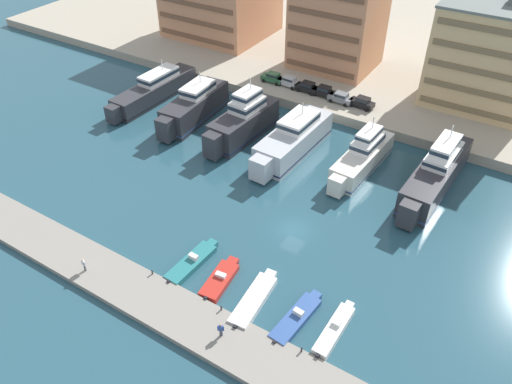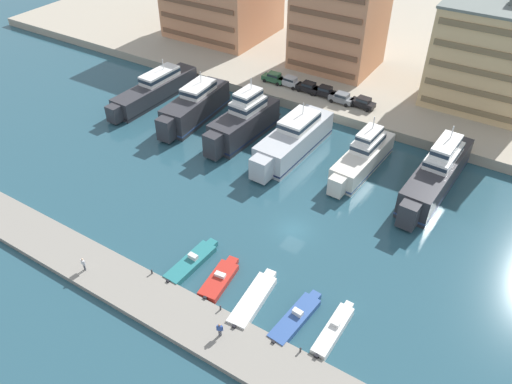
{
  "view_description": "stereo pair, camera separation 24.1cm",
  "coord_description": "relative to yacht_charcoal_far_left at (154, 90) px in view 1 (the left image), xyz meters",
  "views": [
    {
      "loc": [
        19.95,
        -40.68,
        41.73
      ],
      "look_at": [
        -6.22,
        1.27,
        2.5
      ],
      "focal_mm": 35.0,
      "sensor_mm": 36.0,
      "label": 1
    },
    {
      "loc": [
        20.15,
        -40.55,
        41.73
      ],
      "look_at": [
        -6.22,
        1.27,
        2.5
      ],
      "focal_mm": 35.0,
      "sensor_mm": 36.0,
      "label": 2
    }
  ],
  "objects": [
    {
      "name": "bollard_east_mid",
      "position": [
        45.69,
        -31.84,
        -0.98
      ],
      "size": [
        0.2,
        0.2,
        0.61
      ],
      "color": "#2D2D33",
      "rests_on": "pier_dock"
    },
    {
      "name": "motorboat_blue_center_left",
      "position": [
        43.4,
        -28.52,
        -1.54
      ],
      "size": [
        2.6,
        8.04,
        1.26
      ],
      "color": "#33569E",
      "rests_on": "ground"
    },
    {
      "name": "car_green_far_left",
      "position": [
        15.61,
        13.91,
        0.66
      ],
      "size": [
        4.12,
        1.95,
        1.8
      ],
      "color": "#2D6642",
      "rests_on": "quay_promenade"
    },
    {
      "name": "motorboat_white_mid_left",
      "position": [
        38.52,
        -28.83,
        -1.51
      ],
      "size": [
        2.7,
        8.62,
        0.88
      ],
      "color": "white",
      "rests_on": "ground"
    },
    {
      "name": "motorboat_red_left",
      "position": [
        33.85,
        -28.38,
        -1.55
      ],
      "size": [
        2.79,
        6.76,
        1.09
      ],
      "color": "red",
      "rests_on": "ground"
    },
    {
      "name": "yacht_silver_center_left",
      "position": [
        28.3,
        -1.81,
        0.31
      ],
      "size": [
        5.42,
        18.54,
        7.21
      ],
      "color": "silver",
      "rests_on": "ground"
    },
    {
      "name": "car_black_center_right",
      "position": [
        32.71,
        13.73,
        0.66
      ],
      "size": [
        4.23,
        2.19,
        1.8
      ],
      "color": "black",
      "rests_on": "quay_promenade"
    },
    {
      "name": "bollard_west_mid",
      "position": [
        36.46,
        -31.84,
        -0.98
      ],
      "size": [
        0.2,
        0.2,
        0.61
      ],
      "color": "#2D2D33",
      "rests_on": "pier_dock"
    },
    {
      "name": "apartment_block_mid_left",
      "position": [
        47.97,
        26.3,
        7.91
      ],
      "size": [
        16.41,
        14.82,
        18.32
      ],
      "color": "#E0BC84",
      "rests_on": "quay_promenade"
    },
    {
      "name": "yacht_ivory_center",
      "position": [
        38.64,
        -0.31,
        0.18
      ],
      "size": [
        4.48,
        16.2,
        7.6
      ],
      "color": "silver",
      "rests_on": "ground"
    },
    {
      "name": "yacht_charcoal_mid_left",
      "position": [
        19.74,
        -2.1,
        0.85
      ],
      "size": [
        5.23,
        16.04,
        9.21
      ],
      "color": "#333338",
      "rests_on": "ground"
    },
    {
      "name": "car_black_center_left",
      "position": [
        25.64,
        13.96,
        0.66
      ],
      "size": [
        4.13,
        1.99,
        1.8
      ],
      "color": "black",
      "rests_on": "quay_promenade"
    },
    {
      "name": "car_black_mid_left",
      "position": [
        22.55,
        13.86,
        0.66
      ],
      "size": [
        4.15,
        2.01,
        1.8
      ],
      "color": "black",
      "rests_on": "quay_promenade"
    },
    {
      "name": "ground_plane",
      "position": [
        36.67,
        -16.79,
        -1.93
      ],
      "size": [
        400.0,
        400.0,
        0.0
      ],
      "primitive_type": "plane",
      "color": "#285160"
    },
    {
      "name": "bollard_west",
      "position": [
        27.22,
        -31.84,
        -0.98
      ],
      "size": [
        0.2,
        0.2,
        0.61
      ],
      "color": "#2D2D33",
      "rests_on": "pier_dock"
    },
    {
      "name": "yacht_charcoal_left",
      "position": [
        10.02,
        -1.74,
        0.46
      ],
      "size": [
        5.11,
        17.09,
        7.48
      ],
      "color": "#333338",
      "rests_on": "ground"
    },
    {
      "name": "yacht_charcoal_far_left",
      "position": [
        0.0,
        0.0,
        0.0
      ],
      "size": [
        4.44,
        20.5,
        6.56
      ],
      "color": "#333338",
      "rests_on": "ground"
    },
    {
      "name": "quay_promenade",
      "position": [
        36.67,
        44.46,
        -1.12
      ],
      "size": [
        180.0,
        70.0,
        1.62
      ],
      "primitive_type": "cube",
      "color": "#ADA38E",
      "rests_on": "ground"
    },
    {
      "name": "apartment_block_left",
      "position": [
        21.74,
        26.53,
        9.68
      ],
      "size": [
        14.91,
        13.0,
        21.84
      ],
      "color": "tan",
      "rests_on": "quay_promenade"
    },
    {
      "name": "yacht_charcoal_center_right",
      "position": [
        48.65,
        0.66,
        0.58
      ],
      "size": [
        5.05,
        20.53,
        8.54
      ],
      "color": "#333338",
      "rests_on": "ground"
    },
    {
      "name": "car_silver_left",
      "position": [
        18.83,
        14.05,
        0.66
      ],
      "size": [
        4.2,
        2.14,
        1.8
      ],
      "color": "#B7BCC1",
      "rests_on": "quay_promenade"
    },
    {
      "name": "car_grey_center",
      "position": [
        29.07,
        13.3,
        0.66
      ],
      "size": [
        4.16,
        2.03,
        1.8
      ],
      "color": "slate",
      "rests_on": "quay_promenade"
    },
    {
      "name": "motorboat_teal_far_left",
      "position": [
        29.67,
        -27.97,
        -1.54
      ],
      "size": [
        2.35,
        8.1,
        1.27
      ],
      "color": "teal",
      "rests_on": "ground"
    },
    {
      "name": "motorboat_white_center",
      "position": [
        47.29,
        -27.89,
        -1.42
      ],
      "size": [
        1.64,
        7.66,
        1.38
      ],
      "color": "white",
      "rests_on": "ground"
    },
    {
      "name": "pedestrian_far_side",
      "position": [
        38.23,
        -34.39,
        -0.29
      ],
      "size": [
        0.61,
        0.41,
        1.72
      ],
      "color": "#282D3D",
      "rests_on": "pier_dock"
    },
    {
      "name": "pier_dock",
      "position": [
        36.67,
        -34.41,
        -1.62
      ],
      "size": [
        120.0,
        5.64,
        0.63
      ],
      "primitive_type": "cube",
      "color": "gray",
      "rests_on": "ground"
    },
    {
      "name": "pedestrian_near_edge",
      "position": [
        20.57,
        -35.37,
        -0.26
      ],
      "size": [
        0.67,
        0.3,
        1.76
      ],
      "color": "#4C515B",
      "rests_on": "pier_dock"
    }
  ]
}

